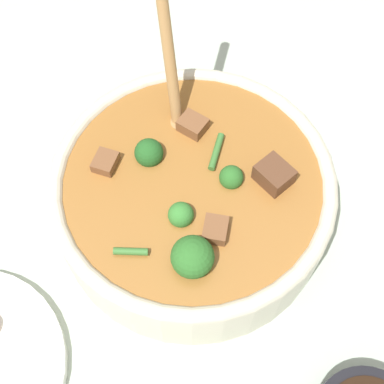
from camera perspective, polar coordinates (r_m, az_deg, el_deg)
The scene contains 2 objects.
ground_plane at distance 0.61m, azimuth 0.00°, elevation -2.49°, with size 4.00×4.00×0.00m, color #ADBCAD.
stew_bowl at distance 0.56m, azimuth -0.01°, elevation -0.25°, with size 0.31×0.29×0.24m.
Camera 1 is at (-0.27, -0.00, 0.54)m, focal length 50.00 mm.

